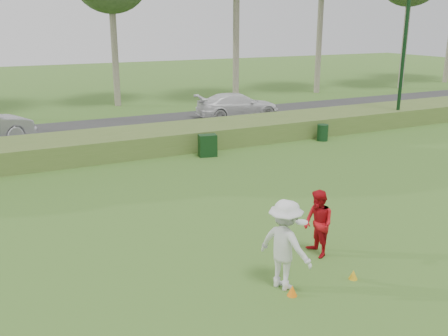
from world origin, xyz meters
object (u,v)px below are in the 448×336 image
player_white (285,245)px  trash_bin (323,133)px  cone_orange (292,291)px  lamp_post (407,20)px  car_right (238,105)px  cone_yellow (353,275)px  player_red (318,224)px  utility_cabinet (208,145)px

player_white → trash_bin: size_ratio=2.54×
cone_orange → lamp_post: bearing=39.3°
player_white → car_right: size_ratio=0.41×
cone_yellow → car_right: bearing=70.1°
player_red → utility_cabinet: player_red is taller
cone_yellow → car_right: size_ratio=0.04×
player_white → player_red: bearing=-80.5°
trash_bin → player_red: bearing=-127.5°
trash_bin → lamp_post: bearing=9.7°
lamp_post → cone_yellow: (-13.33, -12.25, -5.48)m
cone_yellow → utility_cabinet: utility_cabinet is taller
lamp_post → cone_orange: bearing=-140.7°
lamp_post → player_white: lamp_post is taller
car_right → player_red: bearing=165.8°
lamp_post → car_right: (-6.80, 5.83, -4.82)m
player_white → trash_bin: player_white is taller
lamp_post → cone_yellow: lamp_post is taller
utility_cabinet → car_right: bearing=64.3°
player_white → player_red: (1.57, 0.94, -0.17)m
player_white → cone_orange: size_ratio=8.42×
lamp_post → cone_orange: 20.09m
player_white → player_red: 1.84m
player_red → cone_orange: player_red is taller
player_white → player_red: size_ratio=1.20×
cone_orange → car_right: size_ratio=0.05×
utility_cabinet → trash_bin: bearing=12.1°
cone_yellow → trash_bin: size_ratio=0.28×
player_white → cone_orange: player_white is taller
cone_orange → car_right: 19.84m
cone_yellow → utility_cabinet: bearing=82.7°
lamp_post → player_red: (-13.35, -10.90, -4.75)m
cone_yellow → car_right: 19.24m
utility_cabinet → trash_bin: (6.17, 0.18, -0.07)m
cone_orange → utility_cabinet: (3.04, 11.08, 0.35)m
utility_cabinet → trash_bin: size_ratio=1.19×
lamp_post → utility_cabinet: (-11.92, -1.16, -5.12)m
utility_cabinet → car_right: car_right is taller
player_red → car_right: 17.97m
player_white → trash_bin: 14.23m
cone_yellow → utility_cabinet: 11.19m
player_white → cone_yellow: (1.59, -0.41, -0.89)m
utility_cabinet → car_right: 8.67m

